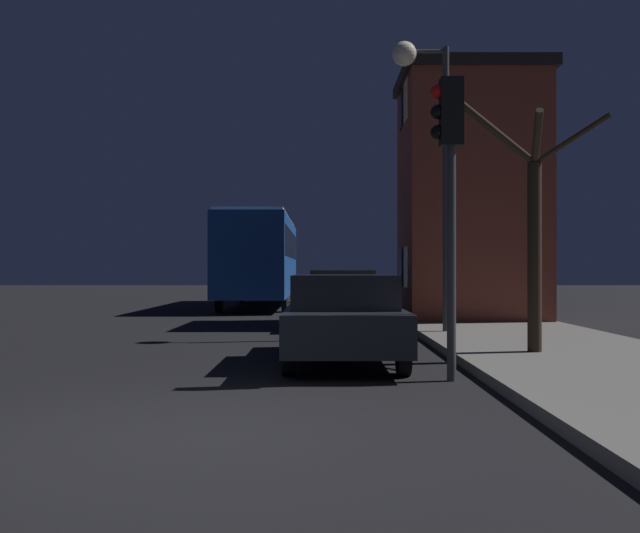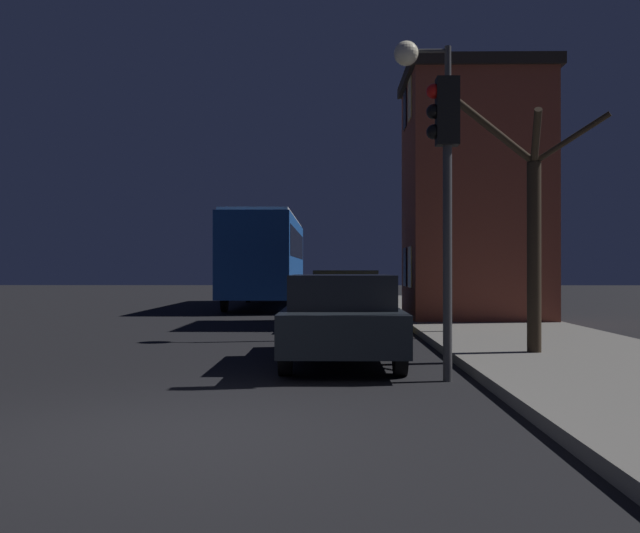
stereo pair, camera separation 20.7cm
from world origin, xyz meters
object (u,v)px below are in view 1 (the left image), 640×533
traffic_light (452,163)px  streetlamp (425,112)px  bare_tree (535,229)px  car_near_lane (345,316)px  car_mid_lane (344,297)px  bus (263,254)px

traffic_light → streetlamp: bearing=85.1°
traffic_light → bare_tree: bearing=49.8°
car_near_lane → car_mid_lane: (0.19, 6.92, 0.04)m
streetlamp → bare_tree: (1.20, -3.91, -2.76)m
traffic_light → car_near_lane: 3.17m
bus → streetlamp: bearing=-70.4°
traffic_light → bare_tree: (1.72, 2.03, -0.76)m
traffic_light → car_mid_lane: (-1.17, 8.80, -2.13)m
car_near_lane → car_mid_lane: bearing=88.5°
bare_tree → car_near_lane: (-3.07, -0.15, -1.40)m
traffic_light → bus: (-4.09, 18.88, -0.80)m
bare_tree → bus: (-5.81, 16.85, -0.03)m
streetlamp → bare_tree: bearing=-72.9°
bare_tree → bus: 17.82m
car_mid_lane → bare_tree: bearing=-67.0°
bare_tree → bus: size_ratio=0.36×
traffic_light → bare_tree: 2.76m
bus → car_near_lane: size_ratio=2.44×
bus → car_mid_lane: size_ratio=2.75×
streetlamp → car_near_lane: (-1.86, -4.05, -4.15)m
bus → car_near_lane: 17.27m
car_near_lane → car_mid_lane: car_mid_lane is taller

